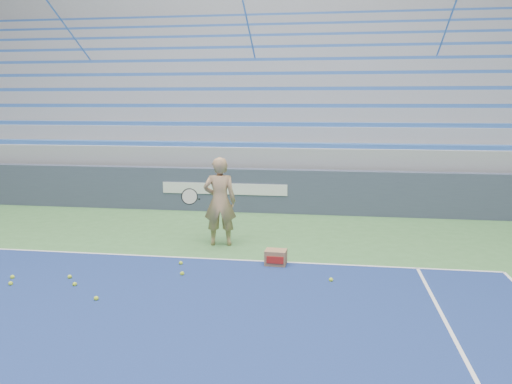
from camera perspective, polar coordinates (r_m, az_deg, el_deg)
sponsor_barrier at (r=12.76m, az=-3.50°, el=0.27°), size 30.00×0.32×1.10m
bleachers at (r=18.21m, az=0.15°, el=8.98°), size 31.00×9.15×7.30m
tennis_player at (r=9.65m, az=-4.19°, el=-1.08°), size 0.95×0.87×1.73m
ball_box at (r=8.61m, az=2.28°, el=-7.50°), size 0.37×0.30×0.27m
tennis_ball_0 at (r=8.58m, az=-26.24°, el=-9.37°), size 0.07×0.07×0.07m
tennis_ball_1 at (r=7.52m, az=-17.80°, el=-11.51°), size 0.07×0.07×0.07m
tennis_ball_2 at (r=8.23m, az=-8.44°, el=-9.20°), size 0.07×0.07×0.07m
tennis_ball_3 at (r=8.74m, az=-8.59°, el=-8.04°), size 0.07×0.07×0.07m
tennis_ball_4 at (r=8.87m, az=-26.08°, el=-8.73°), size 0.07×0.07×0.07m
tennis_ball_5 at (r=8.52m, az=-20.52°, el=-9.08°), size 0.07×0.07×0.07m
tennis_ball_6 at (r=7.96m, az=8.57°, el=-9.89°), size 0.07×0.07×0.07m
tennis_ball_7 at (r=8.17m, az=-20.02°, el=-9.88°), size 0.07×0.07×0.07m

